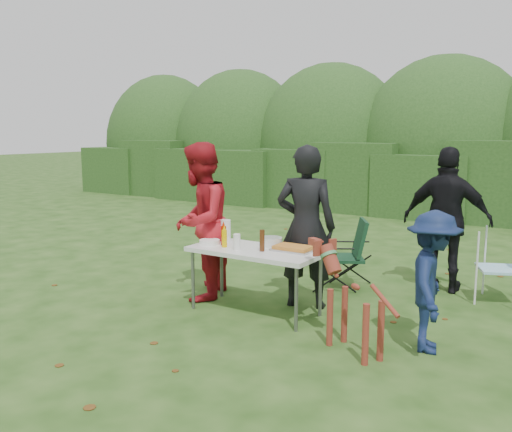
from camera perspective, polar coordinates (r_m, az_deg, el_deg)
The scene contains 20 objects.
ground at distance 6.44m, azimuth -2.96°, elevation -9.66°, with size 80.00×80.00×0.00m, color #1E4211.
hedge_row at distance 13.48m, azimuth 17.25°, elevation 3.46°, with size 22.00×1.40×1.70m, color #23471C.
shrub_backdrop at distance 14.99m, azimuth 19.04°, elevation 6.76°, with size 20.00×2.60×3.20m, color #3D6628.
folding_table at distance 6.11m, azimuth -0.08°, elevation -3.98°, with size 1.50×0.70×0.74m.
person_cook at distance 6.31m, azimuth 5.27°, elevation -1.14°, with size 0.69×0.46×1.90m, color black.
person_red_jacket at distance 6.64m, azimuth -5.94°, elevation -0.56°, with size 0.93×0.73×1.92m, color #AF1721.
person_black_puffy at distance 7.30m, azimuth 19.47°, elevation -0.40°, with size 1.09×0.45×1.86m, color black.
child at distance 5.33m, azimuth 18.06°, elevation -6.59°, with size 0.86×0.50×1.33m, color #111F45.
dog at distance 5.14m, azimuth 10.38°, elevation -8.98°, with size 1.02×0.41×0.97m, color maroon, non-canonical shape.
camping_chair at distance 7.18m, azimuth 9.17°, elevation -3.94°, with size 0.58×0.58×0.93m, color #143922, non-canonical shape.
lawn_chair at distance 7.15m, azimuth 24.38°, elevation -4.79°, with size 0.54×0.54×0.91m, color #4DBCE4, non-canonical shape.
food_tray at distance 6.02m, azimuth 3.93°, elevation -3.57°, with size 0.45×0.30×0.02m, color #B7B7BA.
focaccia_bread at distance 6.02m, azimuth 3.93°, elevation -3.31°, with size 0.40×0.26×0.04m, color orange.
mustard_bottle at distance 6.18m, azimuth -3.34°, elevation -2.38°, with size 0.06×0.06×0.20m, color #ECBD00.
ketchup_bottle at distance 6.31m, azimuth -3.43°, elevation -2.05°, with size 0.06×0.06×0.22m, color #B81900.
beer_bottle at distance 5.96m, azimuth 0.64°, elevation -2.60°, with size 0.06×0.06×0.24m, color #47230F.
paper_towel_roll at distance 6.51m, azimuth -3.21°, elevation -1.54°, with size 0.12×0.12×0.26m, color white.
cup_stack at distance 6.04m, azimuth -2.03°, elevation -2.75°, with size 0.08×0.08×0.18m, color white.
pasta_bowl at distance 6.25m, azimuth 1.58°, elevation -2.71°, with size 0.26×0.26×0.10m, color silver.
plate_stack at distance 6.38m, azimuth -4.91°, elevation -2.73°, with size 0.24×0.24×0.05m, color white.
Camera 1 is at (3.56, -4.95, 2.06)m, focal length 38.00 mm.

